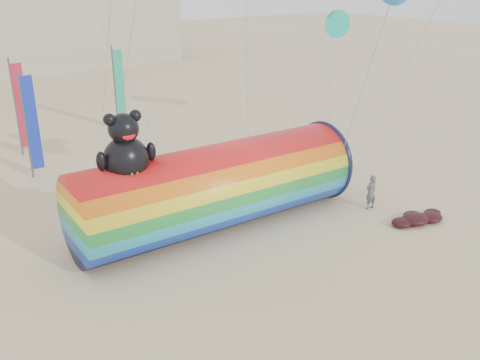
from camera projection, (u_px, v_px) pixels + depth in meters
ground at (252, 260)px, 18.59m from camera, size 160.00×160.00×0.00m
windsock_assembly at (216, 185)px, 20.48m from camera, size 11.27×3.43×5.20m
kite_handler at (371, 192)px, 22.29m from camera, size 0.55×0.36×1.50m
fabric_bundle at (418, 218)px, 21.30m from camera, size 2.62×1.35×0.41m
festival_banners at (61, 104)px, 28.63m from camera, size 7.21×5.48×5.20m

